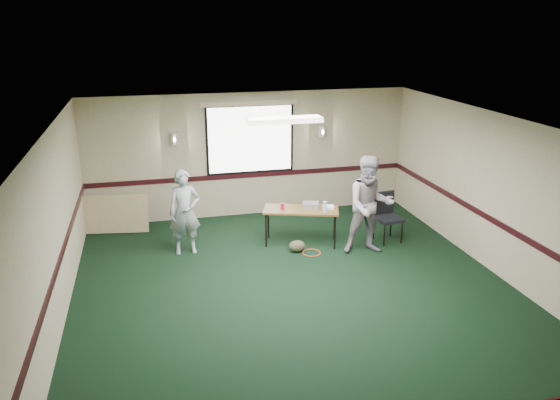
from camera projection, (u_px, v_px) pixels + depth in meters
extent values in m
plane|color=black|center=(300.00, 298.00, 8.58)|extent=(8.00, 8.00, 0.00)
plane|color=tan|center=(250.00, 155.00, 11.83)|extent=(7.00, 0.00, 7.00)
plane|color=tan|center=(435.00, 383.00, 4.47)|extent=(7.00, 0.00, 7.00)
plane|color=tan|center=(51.00, 239.00, 7.35)|extent=(0.00, 8.00, 8.00)
plane|color=tan|center=(506.00, 200.00, 8.94)|extent=(0.00, 8.00, 8.00)
plane|color=silver|center=(302.00, 128.00, 7.72)|extent=(8.00, 8.00, 0.00)
cube|color=black|center=(251.00, 175.00, 11.96)|extent=(7.00, 0.03, 0.10)
cube|color=black|center=(57.00, 269.00, 7.50)|extent=(0.03, 8.00, 0.10)
cube|color=black|center=(502.00, 225.00, 9.08)|extent=(0.03, 8.00, 0.10)
cube|color=black|center=(250.00, 139.00, 11.69)|extent=(1.90, 0.01, 1.50)
cube|color=white|center=(250.00, 139.00, 11.69)|extent=(1.80, 0.02, 1.40)
cube|color=beige|center=(250.00, 103.00, 11.44)|extent=(2.05, 0.08, 0.10)
cylinder|color=silver|center=(174.00, 139.00, 11.26)|extent=(0.16, 0.16, 0.25)
cylinder|color=silver|center=(322.00, 131.00, 11.99)|extent=(0.16, 0.16, 0.25)
cube|color=white|center=(285.00, 120.00, 8.65)|extent=(1.20, 0.32, 0.08)
cube|color=#573918|center=(301.00, 210.00, 10.42)|extent=(1.53, 0.98, 0.04)
cylinder|color=black|center=(266.00, 231.00, 10.37)|extent=(0.03, 0.03, 0.67)
cylinder|color=black|center=(335.00, 233.00, 10.27)|extent=(0.03, 0.03, 0.67)
cylinder|color=black|center=(268.00, 222.00, 10.80)|extent=(0.03, 0.03, 0.67)
cylinder|color=black|center=(334.00, 224.00, 10.70)|extent=(0.03, 0.03, 0.67)
cube|color=gray|center=(311.00, 205.00, 10.47)|extent=(0.36, 0.33, 0.10)
cube|color=white|center=(328.00, 207.00, 10.43)|extent=(0.25, 0.23, 0.05)
cylinder|color=red|center=(283.00, 206.00, 10.39)|extent=(0.08, 0.08, 0.12)
cylinder|color=#8EC3E8|center=(325.00, 207.00, 10.20)|extent=(0.06, 0.06, 0.22)
ellipsoid|color=#3F3824|center=(297.00, 246.00, 10.23)|extent=(0.35, 0.29, 0.22)
torus|color=#DE451B|center=(311.00, 253.00, 10.19)|extent=(0.45, 0.45, 0.02)
cube|color=tan|center=(110.00, 214.00, 11.08)|extent=(1.54, 0.47, 0.78)
cube|color=black|center=(388.00, 219.00, 10.61)|extent=(0.52, 0.52, 0.06)
cube|color=black|center=(383.00, 203.00, 10.72)|extent=(0.47, 0.11, 0.46)
cylinder|color=black|center=(384.00, 236.00, 10.44)|extent=(0.03, 0.03, 0.43)
cylinder|color=black|center=(402.00, 233.00, 10.58)|extent=(0.03, 0.03, 0.43)
cylinder|color=black|center=(374.00, 229.00, 10.79)|extent=(0.03, 0.03, 0.43)
cylinder|color=black|center=(391.00, 226.00, 10.93)|extent=(0.03, 0.03, 0.43)
imported|color=#385A7B|center=(185.00, 212.00, 9.99)|extent=(0.60, 0.40, 1.60)
imported|color=#7483B4|center=(370.00, 205.00, 9.97)|extent=(0.99, 0.82, 1.85)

